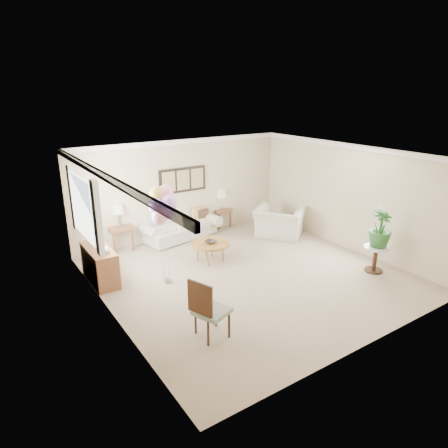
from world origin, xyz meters
name	(u,v)px	position (x,y,z in m)	size (l,w,h in m)	color
ground_plane	(250,275)	(0.00, 0.00, 0.00)	(6.00, 6.00, 0.00)	tan
room_shell	(244,203)	(-0.11, 0.09, 1.63)	(6.04, 6.04, 2.60)	beige
wall_art_triptych	(183,180)	(0.00, 2.96, 1.55)	(1.35, 0.06, 0.65)	black
sofa	(179,227)	(-0.21, 2.86, 0.31)	(2.27, 1.13, 0.79)	beige
end_table_left	(120,230)	(-1.80, 2.94, 0.52)	(0.57, 0.52, 0.63)	brown
end_table_right	(221,212)	(1.24, 3.02, 0.45)	(0.50, 0.45, 0.54)	brown
lamp_left	(118,210)	(-1.80, 2.94, 1.04)	(0.31, 0.31, 0.54)	gray
lamp_right	(221,194)	(1.24, 3.02, 0.98)	(0.33, 0.33, 0.58)	gray
coffee_table	(210,244)	(-0.31, 1.12, 0.42)	(0.90, 0.90, 0.46)	olive
decor_bowl	(211,242)	(-0.32, 1.08, 0.49)	(0.26, 0.26, 0.06)	#2D241C
armchair	(279,222)	(2.11, 1.49, 0.40)	(1.22, 1.07, 0.79)	beige
side_table	(376,253)	(2.40, -1.35, 0.44)	(0.54, 0.54, 0.58)	silver
potted_plant	(380,228)	(2.44, -1.36, 1.00)	(0.47, 0.47, 0.85)	#274E27
accent_chair	(208,308)	(-1.93, -1.43, 0.53)	(0.63, 0.63, 1.01)	gray
credenza	(100,265)	(-2.76, 1.50, 0.37)	(0.46, 1.20, 0.74)	brown
vase_white	(103,248)	(-2.74, 1.18, 0.84)	(0.20, 0.20, 0.21)	white
vase_sage	(96,241)	(-2.74, 1.67, 0.85)	(0.20, 0.20, 0.21)	#A4B39B
balloon_cluster	(162,205)	(-1.66, 0.67, 1.69)	(0.58, 0.58, 2.05)	gray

